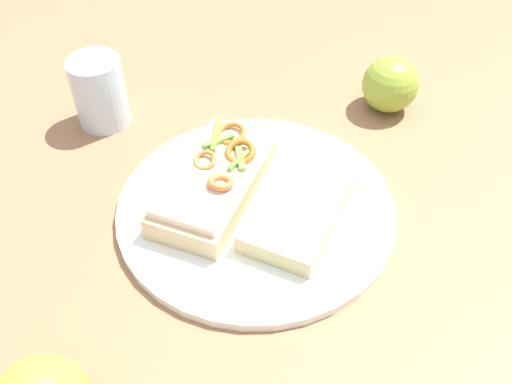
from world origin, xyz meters
The scene contains 6 objects.
ground_plane centered at (0.00, 0.00, 0.00)m, with size 2.00×2.00×0.00m, color #966947.
plate centered at (0.00, 0.00, 0.01)m, with size 0.31×0.31×0.01m, color white.
sandwich centered at (-0.05, 0.01, 0.03)m, with size 0.10×0.19×0.05m.
bread_slice_side centered at (0.05, -0.01, 0.02)m, with size 0.15×0.08×0.02m, color #D1C58A.
apple_2 centered at (0.12, 0.24, 0.04)m, with size 0.07×0.07×0.07m, color #8DA835.
drinking_glass centered at (-0.24, 0.11, 0.05)m, with size 0.07×0.07×0.09m, color silver.
Camera 1 is at (0.12, -0.42, 0.47)m, focal length 39.87 mm.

